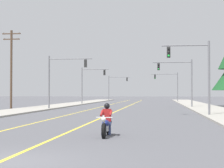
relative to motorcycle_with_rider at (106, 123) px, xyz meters
name	(u,v)px	position (x,y,z in m)	size (l,w,h in m)	color
ground_plane	(4,162)	(-1.97, -6.65, -0.59)	(400.00, 400.00, 0.00)	#515156
lane_stripe_center	(128,106)	(-2.08, 38.35, -0.58)	(0.16, 100.00, 0.01)	yellow
lane_stripe_left	(104,106)	(-5.53, 38.35, -0.58)	(0.16, 100.00, 0.01)	yellow
sidewalk_kerb_right	(204,108)	(8.03, 33.35, -0.52)	(4.40, 110.00, 0.14)	#9E998E
sidewalk_kerb_left	(50,107)	(-11.97, 33.35, -0.52)	(4.40, 110.00, 0.14)	#9E998E
motorcycle_with_rider	(106,123)	(0.00, 0.00, 0.00)	(0.70, 2.19, 1.46)	black
traffic_signal_near_right	(195,67)	(5.31, 15.74, 3.45)	(3.95, 0.37, 6.20)	slate
traffic_signal_near_left	(61,74)	(-8.86, 27.07, 3.53)	(5.14, 0.39, 6.20)	slate
traffic_signal_mid_right	(180,76)	(5.06, 33.83, 3.52)	(5.05, 0.44, 6.20)	slate
traffic_signal_mid_left	(90,80)	(-9.21, 47.50, 3.50)	(4.64, 0.47, 6.20)	slate
traffic_signal_far_right	(170,82)	(4.59, 65.51, 3.56)	(5.60, 0.45, 6.20)	slate
traffic_signal_far_left	(115,84)	(-8.50, 79.81, 3.55)	(5.45, 0.52, 6.20)	slate
utility_pole_left_near	(11,67)	(-15.07, 27.49, 4.46)	(2.27, 0.26, 9.35)	#4C3828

